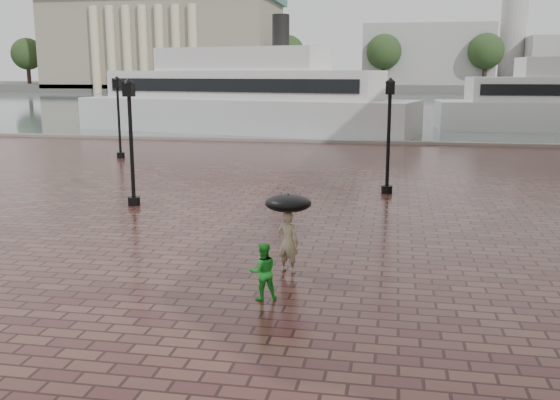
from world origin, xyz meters
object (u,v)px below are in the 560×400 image
at_px(ferry_near, 243,98).
at_px(child_pedestrian, 263,271).
at_px(street_lamps, 203,129).
at_px(adult_pedestrian, 288,242).

bearing_deg(ferry_near, child_pedestrian, -62.88).
height_order(street_lamps, child_pedestrian, street_lamps).
xyz_separation_m(adult_pedestrian, ferry_near, (-9.79, 35.39, 1.99)).
xyz_separation_m(street_lamps, ferry_near, (-3.96, 23.42, 0.42)).
height_order(adult_pedestrian, child_pedestrian, adult_pedestrian).
distance_m(adult_pedestrian, child_pedestrian, 1.95).
bearing_deg(child_pedestrian, ferry_near, -99.31).
distance_m(adult_pedestrian, ferry_near, 36.77).
bearing_deg(adult_pedestrian, street_lamps, -43.87).
distance_m(street_lamps, ferry_near, 23.76).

